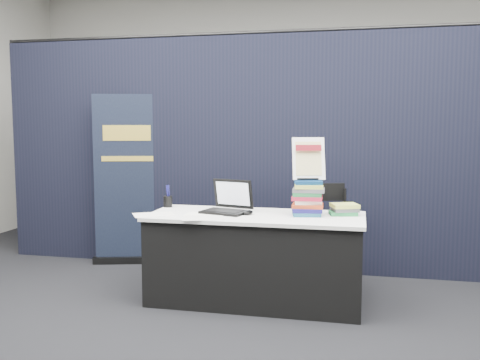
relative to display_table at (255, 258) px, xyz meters
name	(u,v)px	position (x,y,z in m)	size (l,w,h in m)	color
floor	(241,325)	(0.00, -0.55, -0.38)	(8.00, 8.00, 0.00)	black
wall_back	(302,107)	(0.00, 3.45, 1.37)	(8.00, 0.02, 3.50)	#B7B5AD
drape_partition	(276,154)	(0.00, 1.05, 0.82)	(6.00, 0.08, 2.40)	black
display_table	(255,258)	(0.00, 0.00, 0.00)	(1.80, 0.75, 0.75)	black
laptop	(226,205)	(-0.27, 0.06, 0.44)	(0.42, 0.38, 0.28)	black
mouse	(248,212)	(-0.06, -0.02, 0.39)	(0.07, 0.12, 0.04)	black
brochure_left	(154,215)	(-0.83, -0.20, 0.38)	(0.33, 0.23, 0.00)	white
brochure_mid	(201,214)	(-0.44, -0.10, 0.38)	(0.28, 0.20, 0.00)	white
brochure_right	(203,218)	(-0.38, -0.26, 0.38)	(0.33, 0.24, 0.00)	silver
pen_cup	(168,202)	(-0.86, 0.22, 0.43)	(0.08, 0.08, 0.10)	black
book_stack_tall	(308,198)	(0.43, 0.06, 0.52)	(0.26, 0.21, 0.29)	navy
book_stack_short	(344,209)	(0.72, 0.15, 0.42)	(0.26, 0.23, 0.09)	#217C40
info_sign	(309,159)	(0.43, 0.09, 0.84)	(0.29, 0.17, 0.37)	black
pullup_banner	(129,189)	(-1.58, 0.95, 0.43)	(0.77, 0.31, 1.82)	black
stacking_chair	(321,231)	(0.51, 0.49, 0.16)	(0.55, 0.56, 0.96)	black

